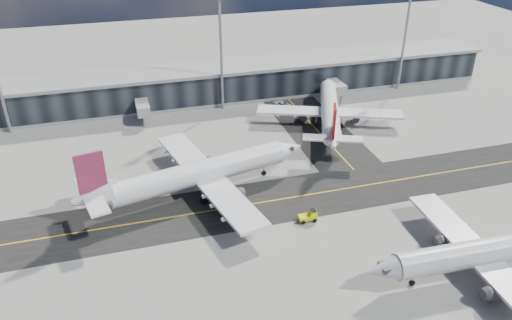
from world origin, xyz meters
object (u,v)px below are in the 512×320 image
(baggage_tug, at_px, (309,216))
(service_van, at_px, (283,105))
(airliner_near, at_px, (492,251))
(airliner_af, at_px, (197,174))
(airliner_redtail, at_px, (330,111))

(baggage_tug, relative_size, service_van, 0.57)
(airliner_near, xyz_separation_m, baggage_tug, (-20.41, 19.12, -2.82))
(airliner_af, height_order, service_van, airliner_af)
(airliner_redtail, distance_m, baggage_tug, 38.54)
(airliner_redtail, xyz_separation_m, baggage_tug, (-18.35, -33.77, -2.94))
(baggage_tug, xyz_separation_m, service_van, (11.77, 47.53, -0.22))
(airliner_redtail, bearing_deg, airliner_near, -65.80)
(airliner_redtail, height_order, airliner_near, airliner_redtail)
(airliner_redtail, bearing_deg, airliner_af, -127.79)
(airliner_af, xyz_separation_m, airliner_near, (36.85, -32.61, -0.52))
(airliner_af, distance_m, airliner_redtail, 40.27)
(airliner_near, relative_size, baggage_tug, 12.28)
(airliner_near, relative_size, service_van, 7.04)
(airliner_near, distance_m, service_van, 67.28)
(baggage_tug, bearing_deg, airliner_af, -128.35)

